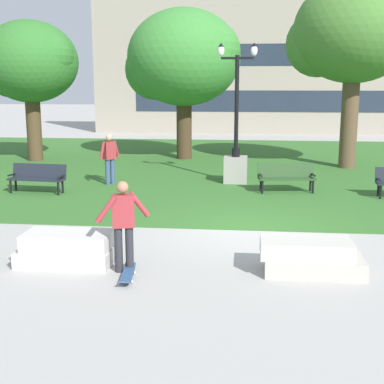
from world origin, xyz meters
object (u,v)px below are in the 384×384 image
object	(u,v)px
concrete_block_center	(67,249)
park_bench_far_left	(38,176)
concrete_block_left	(310,257)
person_bystander_near_lawn	(110,156)
skateboard	(128,274)
park_bench_near_right	(286,176)
person_skateboarder	(123,221)
lamp_post_right	(236,155)

from	to	relation	value
concrete_block_center	park_bench_far_left	bearing A→B (deg)	116.06
concrete_block_left	person_bystander_near_lawn	world-z (taller)	person_bystander_near_lawn
concrete_block_center	park_bench_far_left	size ratio (longest dim) A/B	0.98
skateboard	park_bench_near_right	distance (m)	8.71
concrete_block_left	park_bench_near_right	xyz separation A→B (m)	(0.05, 7.38, 0.23)
person_skateboarder	lamp_post_right	size ratio (longest dim) A/B	0.36
concrete_block_center	person_skateboarder	distance (m)	1.38
park_bench_near_right	park_bench_far_left	world-z (taller)	same
concrete_block_left	park_bench_far_left	distance (m)	10.10
concrete_block_center	park_bench_near_right	distance (m)	8.75
person_skateboarder	lamp_post_right	xyz separation A→B (m)	(1.82, 9.16, 0.02)
concrete_block_center	park_bench_far_left	xyz separation A→B (m)	(-3.16, 6.47, 0.23)
park_bench_far_left	lamp_post_right	distance (m)	6.65
skateboard	park_bench_far_left	bearing A→B (deg)	122.30
skateboard	person_skateboarder	bearing A→B (deg)	110.80
concrete_block_center	park_bench_far_left	world-z (taller)	park_bench_far_left
park_bench_far_left	person_skateboarder	bearing A→B (deg)	-57.13
skateboard	park_bench_near_right	size ratio (longest dim) A/B	0.56
park_bench_near_right	concrete_block_center	bearing A→B (deg)	-122.17
person_bystander_near_lawn	lamp_post_right	bearing A→B (deg)	10.49
person_skateboarder	park_bench_near_right	bearing A→B (deg)	65.65
person_bystander_near_lawn	park_bench_near_right	bearing A→B (deg)	-6.77
concrete_block_left	park_bench_far_left	bearing A→B (deg)	140.29
park_bench_near_right	person_bystander_near_lawn	distance (m)	5.97
person_bystander_near_lawn	person_skateboarder	bearing A→B (deg)	-73.73
concrete_block_left	person_skateboarder	size ratio (longest dim) A/B	1.10
person_skateboarder	park_bench_near_right	size ratio (longest dim) A/B	0.92
concrete_block_center	concrete_block_left	bearing A→B (deg)	0.21
concrete_block_center	concrete_block_left	world-z (taller)	same
park_bench_far_left	concrete_block_left	bearing A→B (deg)	-39.71
concrete_block_center	person_bystander_near_lawn	size ratio (longest dim) A/B	1.05
park_bench_far_left	skateboard	bearing A→B (deg)	-57.70
concrete_block_center	lamp_post_right	size ratio (longest dim) A/B	0.38
park_bench_near_right	concrete_block_left	bearing A→B (deg)	-90.41
concrete_block_center	person_bystander_near_lawn	xyz separation A→B (m)	(-1.26, 8.10, 0.68)
park_bench_far_left	person_bystander_near_lawn	xyz separation A→B (m)	(1.91, 1.64, 0.45)
skateboard	lamp_post_right	size ratio (longest dim) A/B	0.22
concrete_block_left	person_skateboarder	distance (m)	3.49
lamp_post_right	person_bystander_near_lawn	distance (m)	4.34
lamp_post_right	person_bystander_near_lawn	world-z (taller)	lamp_post_right
person_skateboarder	person_bystander_near_lawn	world-z (taller)	person_bystander_near_lawn
concrete_block_center	skateboard	distance (m)	1.49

